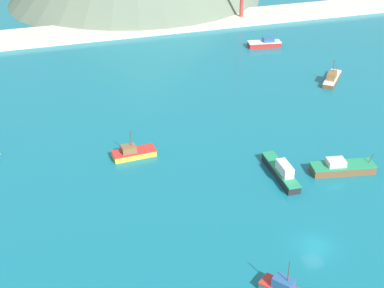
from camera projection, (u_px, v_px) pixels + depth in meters
ground at (228, 140)px, 92.39m from camera, size 260.00×280.00×0.50m
fishing_boat_0 at (265, 43)px, 134.04m from camera, size 8.67×4.38×2.33m
fishing_boat_2 at (332, 78)px, 113.83m from camera, size 8.05×8.51×5.15m
fishing_boat_4 at (342, 167)px, 82.38m from camera, size 10.38×4.84×2.91m
fishing_boat_5 at (281, 171)px, 81.07m from camera, size 2.71×10.98×2.93m
fishing_boat_6 at (133, 153)px, 86.55m from camera, size 7.23×3.04×4.87m
beach_strip at (139, 27)px, 147.11m from camera, size 247.00×14.41×1.20m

